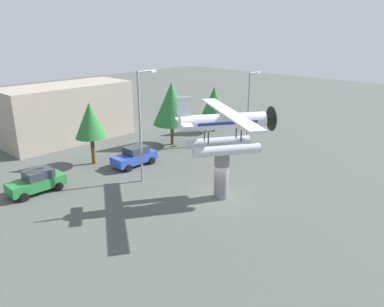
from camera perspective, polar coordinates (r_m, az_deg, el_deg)
ground_plane at (r=28.32m, az=4.43°, el=-6.63°), size 140.00×140.00×0.00m
display_pedestal at (r=27.59m, az=4.52°, el=-3.19°), size 1.10×1.10×3.67m
floatplane_monument at (r=26.52m, az=4.98°, el=3.88°), size 7.01×9.35×4.00m
car_near_green at (r=31.09m, az=-22.55°, el=-3.94°), size 4.20×2.02×1.76m
car_mid_blue at (r=34.65m, az=-8.69°, el=-0.39°), size 4.20×2.02×1.76m
streetlight_primary at (r=29.85m, az=-7.69°, el=5.07°), size 1.84×0.28×8.98m
streetlight_secondary at (r=41.30m, az=8.77°, el=7.79°), size 1.84×0.28×7.58m
storefront_building at (r=43.86m, az=-18.43°, el=5.91°), size 13.72×5.82×6.17m
tree_east at (r=34.96m, az=-15.21°, el=4.88°), size 2.88×2.88×5.76m
tree_center_back at (r=39.57m, az=-3.11°, el=7.58°), size 3.98×3.98×6.69m
tree_far_east at (r=45.03m, az=3.39°, el=8.06°), size 2.87×2.87×5.41m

